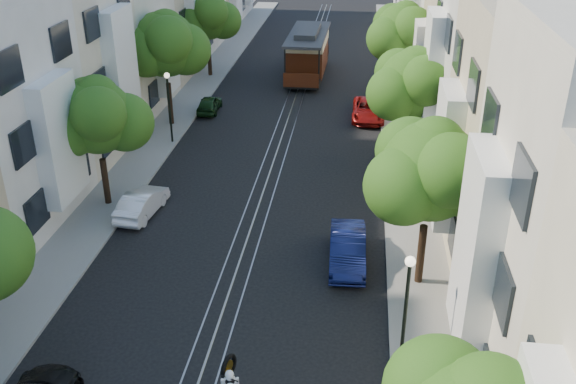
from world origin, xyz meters
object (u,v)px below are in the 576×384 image
(tree_w_c, at_px, (166,46))
(cable_car, at_px, (308,51))
(tree_e_c, at_px, (413,86))
(tree_e_d, at_px, (404,33))
(tree_w_d, at_px, (208,17))
(parked_car_w_mid, at_px, (142,203))
(tree_e_b, at_px, (431,173))
(parked_car_e_mid, at_px, (348,249))
(lamp_west, at_px, (169,97))
(lamp_east, at_px, (407,297))
(parked_car_e_far, at_px, (368,110))
(parked_car_w_far, at_px, (209,104))
(tree_w_b, at_px, (98,119))

(tree_w_c, height_order, cable_car, tree_w_c)
(tree_e_c, bearing_deg, tree_e_d, 90.00)
(tree_e_c, height_order, tree_w_d, same)
(tree_w_d, distance_m, parked_car_w_mid, 23.17)
(tree_e_b, distance_m, tree_e_d, 22.00)
(tree_e_c, relative_size, parked_car_e_mid, 1.59)
(cable_car, bearing_deg, tree_w_d, -172.70)
(tree_e_b, relative_size, tree_e_c, 1.03)
(tree_w_d, height_order, parked_car_e_mid, tree_w_d)
(tree_e_c, xyz_separation_m, lamp_west, (-13.56, 2.02, -1.75))
(tree_e_c, relative_size, lamp_west, 1.57)
(tree_e_c, relative_size, lamp_east, 1.57)
(tree_e_c, xyz_separation_m, parked_car_e_far, (-2.08, 7.65, -3.98))
(parked_car_w_far, bearing_deg, tree_e_c, 147.22)
(tree_w_c, relative_size, parked_car_w_mid, 1.95)
(tree_e_d, bearing_deg, cable_car, 139.64)
(tree_e_c, distance_m, lamp_west, 13.82)
(tree_e_d, distance_m, parked_car_e_far, 5.80)
(parked_car_w_mid, bearing_deg, tree_e_b, 167.82)
(lamp_west, bearing_deg, lamp_east, -55.01)
(tree_e_c, height_order, parked_car_w_far, tree_e_c)
(parked_car_e_mid, bearing_deg, parked_car_w_far, 116.97)
(lamp_west, distance_m, parked_car_e_mid, 16.12)
(tree_w_d, bearing_deg, lamp_west, -86.56)
(tree_w_b, bearing_deg, lamp_west, 84.03)
(tree_e_d, relative_size, tree_w_d, 1.05)
(tree_e_b, xyz_separation_m, parked_car_e_mid, (-2.86, 1.17, -4.06))
(parked_car_e_far, bearing_deg, cable_car, 117.77)
(tree_w_d, relative_size, parked_car_w_mid, 1.79)
(lamp_east, bearing_deg, tree_e_c, 86.56)
(parked_car_e_mid, relative_size, parked_car_w_far, 1.27)
(tree_e_b, relative_size, lamp_west, 1.61)
(tree_w_c, bearing_deg, lamp_east, -57.35)
(tree_w_c, bearing_deg, tree_w_b, -90.00)
(tree_e_c, xyz_separation_m, parked_car_e_mid, (-2.86, -9.83, -3.92))
(tree_w_b, distance_m, parked_car_w_mid, 4.31)
(parked_car_w_mid, distance_m, parked_car_w_far, 14.52)
(tree_e_b, bearing_deg, parked_car_e_far, 96.38)
(parked_car_e_mid, bearing_deg, tree_w_b, 159.58)
(tree_e_c, distance_m, parked_car_w_mid, 14.75)
(tree_w_c, relative_size, cable_car, 0.79)
(lamp_east, bearing_deg, lamp_west, 124.99)
(tree_e_c, height_order, tree_w_b, tree_e_c)
(tree_w_b, bearing_deg, cable_car, 71.72)
(tree_e_b, height_order, tree_e_c, tree_e_b)
(parked_car_w_far, bearing_deg, lamp_east, 115.01)
(tree_e_d, xyz_separation_m, lamp_east, (-0.96, -26.98, -2.02))
(tree_e_b, height_order, tree_e_d, tree_e_d)
(cable_car, bearing_deg, parked_car_e_mid, -80.45)
(parked_car_w_mid, bearing_deg, tree_w_d, -78.58)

